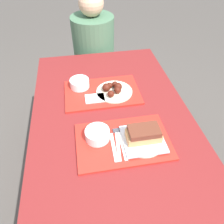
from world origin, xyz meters
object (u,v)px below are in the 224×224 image
Objects in this scene: tray_far at (102,92)px; tray_near at (123,141)px; wings_plate_far at (113,90)px; bowl_coleslaw_near at (97,134)px; person_seated_across at (93,43)px; bowl_coleslaw_far at (80,83)px; brisket_sandwich_plate at (143,136)px.

tray_near is at bearing -83.26° from tray_far.
tray_near is 0.39m from wings_plate_far.
tray_near is 0.13m from bowl_coleslaw_near.
wings_plate_far reaches higher than tray_near.
person_seated_across reaches higher than bowl_coleslaw_near.
bowl_coleslaw_near is 0.38m from wings_plate_far.
bowl_coleslaw_near is at bearing -82.46° from bowl_coleslaw_far.
tray_near is 0.51m from bowl_coleslaw_far.
person_seated_across is (-0.03, 1.13, -0.02)m from tray_near.
bowl_coleslaw_near is at bearing -101.36° from tray_far.
tray_near is 0.40m from tray_far.
person_seated_across is at bearing 85.07° from bowl_coleslaw_near.
tray_far is 0.07m from wings_plate_far.
bowl_coleslaw_near is 0.17× the size of person_seated_across.
tray_far is at bearing 78.64° from bowl_coleslaw_near.
brisket_sandwich_plate is (0.22, -0.05, 0.00)m from bowl_coleslaw_near.
tray_near is 3.81× the size of bowl_coleslaw_near.
person_seated_across reaches higher than brisket_sandwich_plate.
tray_near and tray_far have the same top height.
bowl_coleslaw_far is 0.68m from person_seated_across.
brisket_sandwich_plate reaches higher than bowl_coleslaw_far.
tray_far is 0.64× the size of person_seated_across.
brisket_sandwich_plate is 1.16m from person_seated_across.
wings_plate_far is at bearing 100.43° from brisket_sandwich_plate.
tray_near is 2.18× the size of brisket_sandwich_plate.
wings_plate_far reaches higher than bowl_coleslaw_near.
bowl_coleslaw_far is (-0.06, 0.44, 0.00)m from bowl_coleslaw_near.
bowl_coleslaw_far reaches higher than tray_far.
tray_near is 3.81× the size of bowl_coleslaw_far.
wings_plate_far reaches higher than bowl_coleslaw_far.
brisket_sandwich_plate reaches higher than wings_plate_far.
brisket_sandwich_plate is (0.09, -0.02, 0.04)m from tray_near.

